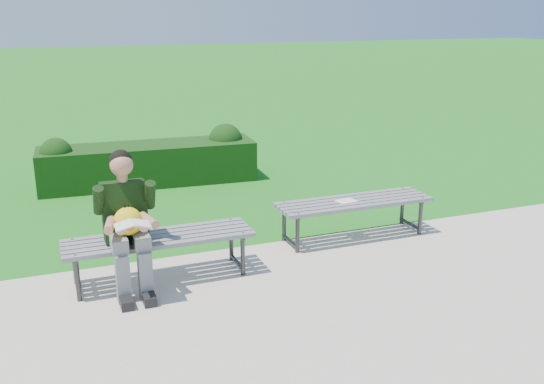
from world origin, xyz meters
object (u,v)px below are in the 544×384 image
at_px(hedge, 151,161).
at_px(seated_boy, 127,219).
at_px(bench_right, 354,205).
at_px(paper_sheet, 346,201).
at_px(bench_left, 159,241).

relative_size(hedge, seated_boy, 2.46).
distance_m(bench_right, paper_sheet, 0.12).
relative_size(hedge, bench_right, 1.80).
height_order(hedge, seated_boy, seated_boy).
bearing_deg(bench_right, bench_left, -171.67).
xyz_separation_m(bench_right, paper_sheet, (-0.10, 0.00, 0.06)).
height_order(bench_right, paper_sheet, bench_right).
bearing_deg(hedge, bench_right, -61.53).
xyz_separation_m(bench_left, paper_sheet, (2.19, 0.34, 0.06)).
relative_size(bench_left, bench_right, 1.00).
distance_m(hedge, seated_boy, 3.76).
xyz_separation_m(bench_left, seated_boy, (-0.30, -0.10, 0.30)).
xyz_separation_m(hedge, seated_boy, (-0.85, -3.64, 0.38)).
bearing_deg(paper_sheet, bench_right, 0.00).
bearing_deg(bench_left, bench_right, 8.33).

